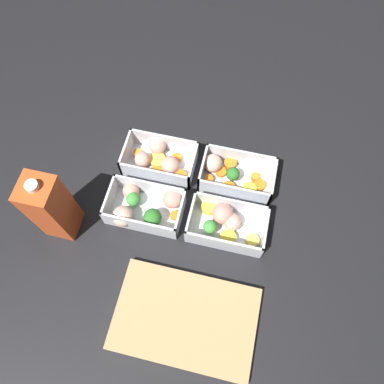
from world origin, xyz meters
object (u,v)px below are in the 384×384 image
container_near_left (232,174)px  container_far_right (144,207)px  juice_carton (51,208)px  container_near_right (160,159)px  container_far_left (225,222)px

container_near_left → container_far_right: bearing=36.2°
juice_carton → container_near_right: bearing=-130.0°
container_far_left → container_far_right: same height
container_near_right → container_far_right: bearing=89.4°
container_near_right → juice_carton: juice_carton is taller
container_near_right → container_far_left: size_ratio=1.00×
container_far_right → juice_carton: (0.16, 0.07, 0.07)m
container_near_left → container_near_right: same height
container_far_left → container_near_left: bearing=-86.2°
container_near_right → juice_carton: 0.27m
container_near_left → juice_carton: bearing=30.2°
container_near_left → container_near_right: size_ratio=1.02×
container_near_left → container_near_right: 0.17m
container_far_left → juice_carton: (0.35, 0.08, 0.07)m
container_far_left → juice_carton: bearing=12.4°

